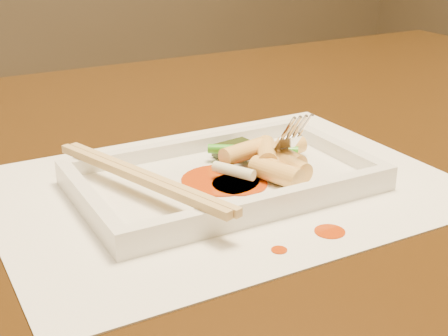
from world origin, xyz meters
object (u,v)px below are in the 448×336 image
table (240,239)px  placemat (224,187)px  plate_base (224,182)px  chopstick_a (137,178)px  fork (281,84)px

table → placemat: 0.14m
plate_base → chopstick_a: 0.08m
table → placemat: (-0.06, -0.07, 0.10)m
table → fork: (0.01, -0.05, 0.18)m
table → plate_base: plate_base is taller
table → placemat: size_ratio=3.50×
fork → chopstick_a: bearing=-173.2°
placemat → plate_base: bearing=-45.0°
table → placemat: bearing=-130.0°
chopstick_a → plate_base: bearing=-0.0°
chopstick_a → fork: fork is taller
chopstick_a → fork: bearing=6.8°
placemat → fork: 0.11m
table → plate_base: 0.14m
placemat → fork: bearing=14.4°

